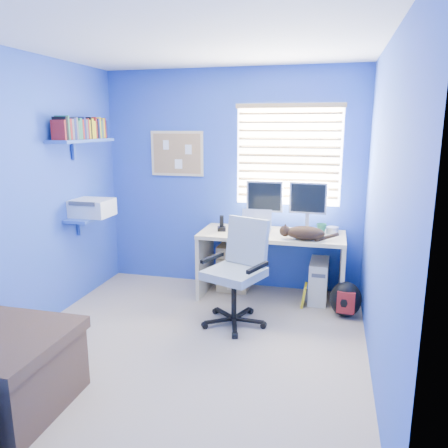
% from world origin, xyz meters
% --- Properties ---
extents(floor, '(3.00, 3.20, 0.00)m').
position_xyz_m(floor, '(0.00, 0.00, 0.00)').
color(floor, tan).
rests_on(floor, ground).
extents(ceiling, '(3.00, 3.20, 0.00)m').
position_xyz_m(ceiling, '(0.00, 0.00, 2.50)').
color(ceiling, white).
rests_on(ceiling, wall_back).
extents(wall_back, '(3.00, 0.01, 2.50)m').
position_xyz_m(wall_back, '(0.00, 1.60, 1.25)').
color(wall_back, blue).
rests_on(wall_back, ground).
extents(wall_front, '(3.00, 0.01, 2.50)m').
position_xyz_m(wall_front, '(0.00, -1.60, 1.25)').
color(wall_front, blue).
rests_on(wall_front, ground).
extents(wall_left, '(0.01, 3.20, 2.50)m').
position_xyz_m(wall_left, '(-1.50, 0.00, 1.25)').
color(wall_left, blue).
rests_on(wall_left, ground).
extents(wall_right, '(0.01, 3.20, 2.50)m').
position_xyz_m(wall_right, '(1.50, 0.00, 1.25)').
color(wall_right, blue).
rests_on(wall_right, ground).
extents(desk, '(1.55, 0.65, 0.74)m').
position_xyz_m(desk, '(0.53, 1.26, 0.37)').
color(desk, '#DABF81').
rests_on(desk, floor).
extents(laptop, '(0.33, 0.26, 0.22)m').
position_xyz_m(laptop, '(0.34, 1.24, 0.85)').
color(laptop, silver).
rests_on(laptop, desk).
extents(monitor_left, '(0.40, 0.13, 0.54)m').
position_xyz_m(monitor_left, '(0.42, 1.42, 1.01)').
color(monitor_left, silver).
rests_on(monitor_left, desk).
extents(monitor_right, '(0.41, 0.14, 0.54)m').
position_xyz_m(monitor_right, '(0.89, 1.43, 1.01)').
color(monitor_right, silver).
rests_on(monitor_right, desk).
extents(phone, '(0.12, 0.13, 0.17)m').
position_xyz_m(phone, '(-0.02, 1.23, 0.82)').
color(phone, black).
rests_on(phone, desk).
extents(mug, '(0.10, 0.09, 0.10)m').
position_xyz_m(mug, '(1.05, 1.38, 0.79)').
color(mug, '#207147').
rests_on(mug, desk).
extents(cd_spindle, '(0.13, 0.13, 0.07)m').
position_xyz_m(cd_spindle, '(1.16, 1.39, 0.78)').
color(cd_spindle, silver).
rests_on(cd_spindle, desk).
extents(cat, '(0.40, 0.22, 0.14)m').
position_xyz_m(cat, '(0.90, 1.05, 0.81)').
color(cat, black).
rests_on(cat, desk).
extents(tower_pc, '(0.20, 0.44, 0.45)m').
position_xyz_m(tower_pc, '(1.05, 1.30, 0.23)').
color(tower_pc, beige).
rests_on(tower_pc, floor).
extents(drawer_boxes, '(0.35, 0.28, 0.54)m').
position_xyz_m(drawer_boxes, '(0.09, 1.37, 0.27)').
color(drawer_boxes, tan).
rests_on(drawer_boxes, floor).
extents(yellow_book, '(0.03, 0.17, 0.24)m').
position_xyz_m(yellow_book, '(0.91, 1.10, 0.12)').
color(yellow_book, yellow).
rests_on(yellow_book, floor).
extents(backpack, '(0.33, 0.26, 0.36)m').
position_xyz_m(backpack, '(1.33, 0.94, 0.18)').
color(backpack, black).
rests_on(backpack, floor).
extents(office_chair, '(0.76, 0.76, 1.01)m').
position_xyz_m(office_chair, '(0.30, 0.55, 0.38)').
color(office_chair, black).
rests_on(office_chair, floor).
extents(window_blinds, '(1.15, 0.05, 1.10)m').
position_xyz_m(window_blinds, '(0.65, 1.57, 1.55)').
color(window_blinds, white).
rests_on(window_blinds, ground).
extents(corkboard, '(0.64, 0.02, 0.52)m').
position_xyz_m(corkboard, '(-0.65, 1.58, 1.55)').
color(corkboard, '#DABF81').
rests_on(corkboard, ground).
extents(wall_shelves, '(0.42, 0.90, 1.05)m').
position_xyz_m(wall_shelves, '(-1.35, 0.75, 1.43)').
color(wall_shelves, '#3358B8').
rests_on(wall_shelves, ground).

